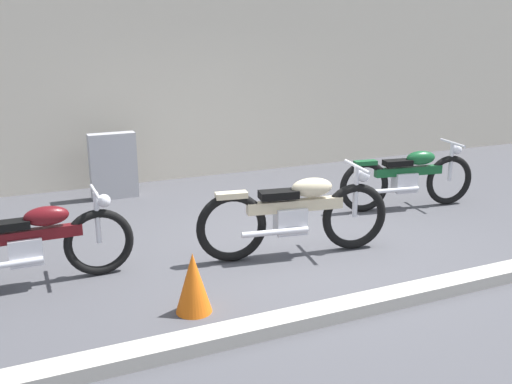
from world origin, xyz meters
The scene contains 9 objects.
ground_plane centered at (0.00, 0.00, 0.00)m, with size 40.00×40.00×0.00m, color #47474C.
building_wall centered at (0.00, 3.79, 1.67)m, with size 18.00×0.30×3.33m, color beige.
curb_strip centered at (0.00, -1.51, 0.06)m, with size 18.00×0.24×0.12m, color #B7B2A8.
stone_marker centered at (-1.56, 2.94, 0.48)m, with size 0.67×0.20×0.96m, color #9E9EA3.
helmet centered at (0.43, 1.35, 0.14)m, with size 0.28×0.28×0.28m, color black.
traffic_cone centered at (-1.59, -0.91, 0.28)m, with size 0.32×0.32×0.55m, color orange.
motorcycle_maroon centered at (-2.83, 0.23, 0.42)m, with size 1.96×0.55×0.88m.
motorcycle_cream centered at (-0.16, -0.10, 0.47)m, with size 2.16×0.62×0.97m.
motorcycle_green centered at (2.07, 0.79, 0.43)m, with size 2.00×0.58×0.90m.
Camera 1 is at (-2.93, -5.25, 2.38)m, focal length 39.75 mm.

